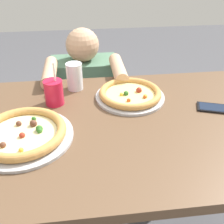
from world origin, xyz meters
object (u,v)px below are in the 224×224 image
at_px(water_cup_clear, 74,76).
at_px(diner_seated, 86,108).
at_px(cell_phone, 215,108).
at_px(pizza_near, 23,134).
at_px(pizza_far, 130,94).
at_px(drink_cup_colored, 54,92).

xyz_separation_m(water_cup_clear, diner_seated, (0.05, 0.35, -0.40)).
bearing_deg(cell_phone, diner_seated, 131.62).
height_order(pizza_near, pizza_far, pizza_near).
relative_size(pizza_far, diner_seated, 0.34).
bearing_deg(water_cup_clear, diner_seated, 81.79).
distance_m(water_cup_clear, diner_seated, 0.53).
distance_m(pizza_near, water_cup_clear, 0.42).
xyz_separation_m(pizza_far, cell_phone, (0.35, -0.14, -0.02)).
bearing_deg(pizza_near, water_cup_clear, 62.76).
distance_m(pizza_near, diner_seated, 0.84).
relative_size(water_cup_clear, cell_phone, 0.79).
distance_m(pizza_near, drink_cup_colored, 0.26).
height_order(pizza_near, cell_phone, pizza_near).
xyz_separation_m(pizza_near, cell_phone, (0.79, 0.11, -0.02)).
bearing_deg(water_cup_clear, drink_cup_colored, -124.25).
relative_size(pizza_near, diner_seated, 0.39).
relative_size(water_cup_clear, diner_seated, 0.14).
distance_m(pizza_far, cell_phone, 0.38).
distance_m(pizza_near, pizza_far, 0.51).
relative_size(drink_cup_colored, diner_seated, 0.21).
bearing_deg(pizza_near, pizza_far, 29.39).
xyz_separation_m(pizza_near, pizza_far, (0.44, 0.25, -0.00)).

